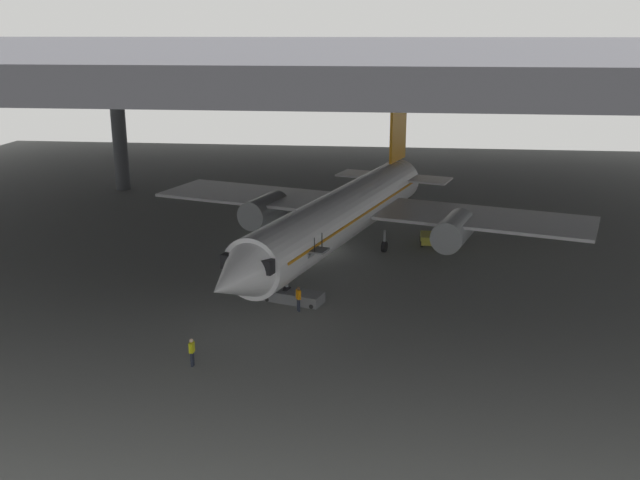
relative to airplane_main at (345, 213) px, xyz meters
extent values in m
plane|color=slate|center=(-3.27, 1.04, -3.54)|extent=(110.00, 110.00, 0.00)
cylinder|color=#4C4F54|center=(-26.90, 22.03, 4.01)|extent=(1.59, 1.59, 15.10)
cube|color=#38383D|center=(-3.27, 14.79, 12.16)|extent=(121.00, 99.00, 1.20)
cube|color=#4C4F54|center=(-3.27, -9.96, 11.16)|extent=(115.50, 0.50, 0.70)
cube|color=#4C4F54|center=(-3.27, 31.29, 11.16)|extent=(115.50, 0.50, 0.70)
cylinder|color=white|center=(-0.19, -0.61, 0.02)|extent=(12.36, 29.18, 3.93)
cone|color=white|center=(-5.01, -16.31, 0.02)|extent=(5.07, 5.64, 3.85)
cube|color=black|center=(-4.28, -13.94, 0.51)|extent=(4.00, 3.61, 0.87)
cone|color=white|center=(4.63, 15.09, 0.42)|extent=(5.04, 7.00, 3.34)
cube|color=orange|center=(3.90, 12.72, 5.21)|extent=(1.49, 4.17, 6.43)
cube|color=white|center=(6.22, 10.89, 0.61)|extent=(5.73, 4.54, 0.16)
cube|color=white|center=(0.96, 12.50, 0.61)|extent=(5.73, 4.54, 0.16)
cube|color=white|center=(10.95, 0.94, -0.37)|extent=(17.82, 11.66, 0.24)
cylinder|color=#9EA3A8|center=(8.43, -0.52, -1.06)|extent=(3.83, 5.60, 2.44)
cube|color=white|center=(-8.53, 6.92, -0.37)|extent=(17.82, 11.66, 0.24)
cylinder|color=#9EA3A8|center=(-7.27, 4.30, -1.06)|extent=(3.83, 5.60, 2.44)
cube|color=orange|center=(-0.19, -0.61, 0.32)|extent=(11.81, 27.15, 0.16)
cylinder|color=#9EA3A8|center=(-3.07, -10.01, -2.29)|extent=(0.20, 0.20, 1.15)
cylinder|color=black|center=(-3.07, -10.01, -3.09)|extent=(0.55, 0.95, 0.90)
cylinder|color=#9EA3A8|center=(3.11, 1.37, -2.29)|extent=(0.20, 0.20, 1.15)
cylinder|color=black|center=(3.11, 1.37, -3.09)|extent=(0.55, 0.95, 0.90)
cylinder|color=#9EA3A8|center=(-1.80, 2.88, -2.29)|extent=(0.20, 0.20, 1.15)
cylinder|color=black|center=(-1.80, 2.88, -3.09)|extent=(0.55, 0.95, 0.90)
cube|color=slate|center=(-2.57, -10.35, -3.19)|extent=(4.20, 2.59, 0.70)
cube|color=slate|center=(-2.57, -10.35, -1.31)|extent=(3.87, 2.31, 3.15)
cube|color=slate|center=(-0.86, -10.87, 0.22)|extent=(1.43, 1.57, 0.12)
cylinder|color=black|center=(-0.69, -10.30, 0.72)|extent=(0.06, 0.06, 1.00)
cylinder|color=black|center=(-1.04, -11.44, 0.72)|extent=(0.06, 0.06, 1.00)
cylinder|color=black|center=(-0.83, -10.15, -3.39)|extent=(0.32, 0.20, 0.30)
cylinder|color=black|center=(-1.24, -11.49, -3.39)|extent=(0.32, 0.20, 0.30)
cylinder|color=black|center=(-3.90, -9.21, -3.39)|extent=(0.32, 0.20, 0.30)
cylinder|color=black|center=(-4.31, -10.54, -3.39)|extent=(0.32, 0.20, 0.30)
cylinder|color=#232838|center=(-6.54, -20.41, -3.15)|extent=(0.14, 0.14, 0.80)
cylinder|color=#232838|center=(-6.53, -20.23, -3.15)|extent=(0.14, 0.14, 0.80)
cube|color=yellow|center=(-6.54, -20.32, -2.47)|extent=(0.25, 0.38, 0.56)
cylinder|color=yellow|center=(-6.55, -20.55, -2.44)|extent=(0.09, 0.09, 0.54)
cylinder|color=yellow|center=(-6.52, -20.09, -2.44)|extent=(0.09, 0.09, 0.54)
sphere|color=beige|center=(-6.54, -20.32, -2.07)|extent=(0.22, 0.22, 0.22)
cylinder|color=#232838|center=(-1.96, -12.08, -3.13)|extent=(0.14, 0.14, 0.84)
cylinder|color=#232838|center=(-2.05, -11.93, -3.13)|extent=(0.14, 0.14, 0.84)
cube|color=orange|center=(-2.00, -12.00, -2.41)|extent=(0.38, 0.42, 0.59)
cylinder|color=orange|center=(-1.88, -12.20, -2.38)|extent=(0.09, 0.09, 0.56)
cylinder|color=orange|center=(-2.13, -11.81, -2.38)|extent=(0.09, 0.09, 0.56)
sphere|color=brown|center=(-2.00, -12.00, -1.99)|extent=(0.23, 0.23, 0.23)
cube|color=yellow|center=(6.69, 3.91, -2.99)|extent=(1.25, 2.23, 0.70)
cylinder|color=black|center=(7.26, 3.12, -3.32)|extent=(0.19, 0.44, 0.44)
cylinder|color=black|center=(6.16, 3.09, -3.32)|extent=(0.19, 0.44, 0.44)
cylinder|color=black|center=(7.22, 4.72, -3.32)|extent=(0.19, 0.44, 0.44)
cylinder|color=black|center=(6.12, 4.69, -3.32)|extent=(0.19, 0.44, 0.44)
camera|label=1|loc=(4.13, -53.94, 13.64)|focal=39.97mm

